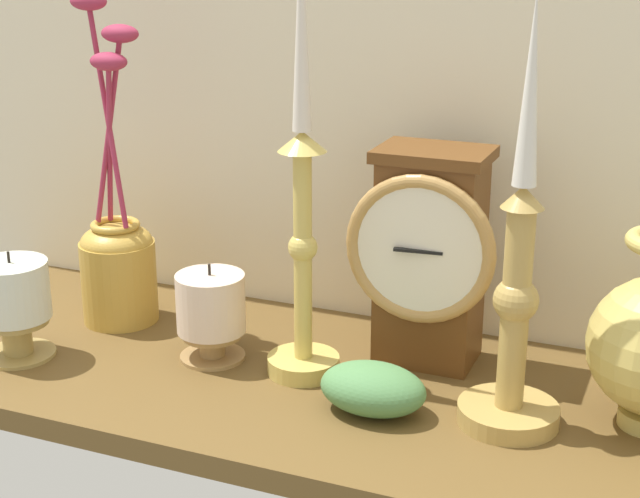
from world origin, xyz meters
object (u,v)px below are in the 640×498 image
Objects in this scene: mantel_clock at (428,255)px; candlestick_tall_left at (516,305)px; brass_vase_jar at (117,252)px; pillar_candle_near_clock at (13,302)px; candlestick_tall_center at (303,223)px; pillar_candle_front at (210,312)px.

candlestick_tall_left is at bearing -41.91° from mantel_clock.
brass_vase_jar is 13.84cm from pillar_candle_near_clock.
candlestick_tall_left is (11.10, -9.97, -0.12)cm from mantel_clock.
candlestick_tall_left is 48.09cm from brass_vase_jar.
candlestick_tall_center is at bearing -145.41° from mantel_clock.
candlestick_tall_center reaches higher than pillar_candle_front.
brass_vase_jar is (-36.30, -2.67, -3.64)cm from mantel_clock.
candlestick_tall_center is 1.26× the size of brass_vase_jar.
pillar_candle_near_clock is (-19.65, -7.35, 0.88)cm from pillar_candle_front.
brass_vase_jar reaches higher than mantel_clock.
mantel_clock reaches higher than pillar_candle_near_clock.
brass_vase_jar is at bearing 169.29° from candlestick_tall_center.
pillar_candle_near_clock is at bearing -173.89° from candlestick_tall_left.
candlestick_tall_center is 15.12cm from pillar_candle_front.
mantel_clock is 23.75cm from pillar_candle_front.
pillar_candle_front is at bearing 20.49° from pillar_candle_near_clock.
candlestick_tall_center is at bearing 3.88° from pillar_candle_front.
candlestick_tall_center is 27.07cm from brass_vase_jar.
candlestick_tall_center reaches higher than brass_vase_jar.
pillar_candle_near_clock is at bearing -159.21° from mantel_clock.
mantel_clock is 1.94× the size of pillar_candle_near_clock.
mantel_clock is at bearing 21.06° from pillar_candle_front.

